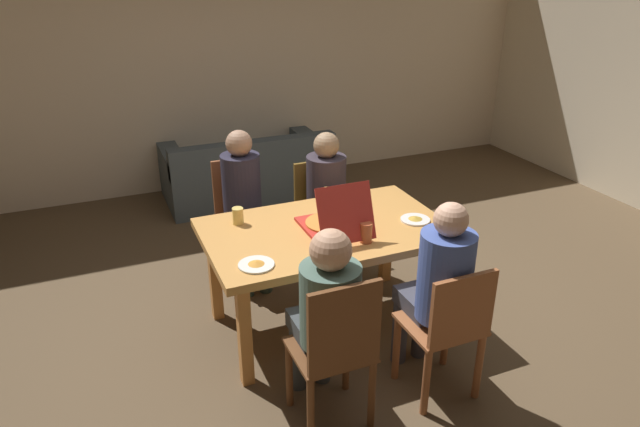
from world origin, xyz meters
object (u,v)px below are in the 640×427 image
(chair_0, at_px, (322,206))
(person_2, at_px, (438,282))
(dining_table, at_px, (326,239))
(person_0, at_px, (329,191))
(person_1, at_px, (326,307))
(drinking_glass_2, at_px, (366,233))
(person_3, at_px, (244,197))
(pizza_box_0, at_px, (333,222))
(chair_3, at_px, (240,213))
(plate_1, at_px, (415,219))
(chair_1, at_px, (336,350))
(plate_0, at_px, (256,264))
(drinking_glass_1, at_px, (238,216))
(drinking_glass_0, at_px, (327,197))
(couch, at_px, (247,174))
(chair_2, at_px, (448,329))

(chair_0, xyz_separation_m, person_2, (0.00, -1.73, 0.22))
(dining_table, xyz_separation_m, person_0, (0.36, 0.76, 0.01))
(person_1, height_order, drinking_glass_2, person_1)
(person_3, xyz_separation_m, pizza_box_0, (0.37, -0.87, 0.10))
(chair_3, bearing_deg, plate_1, -49.35)
(pizza_box_0, height_order, plate_1, pizza_box_0)
(person_0, height_order, person_1, person_1)
(chair_1, xyz_separation_m, plate_0, (-0.25, 0.62, 0.26))
(plate_1, height_order, drinking_glass_1, drinking_glass_1)
(person_0, distance_m, drinking_glass_0, 0.50)
(person_3, xyz_separation_m, plate_0, (-0.25, -1.14, 0.05))
(couch, bearing_deg, drinking_glass_1, -107.00)
(dining_table, height_order, drinking_glass_2, drinking_glass_2)
(person_2, relative_size, person_3, 0.99)
(couch, bearing_deg, person_1, -98.52)
(chair_0, height_order, drinking_glass_2, drinking_glass_2)
(drinking_glass_1, height_order, couch, drinking_glass_1)
(person_3, bearing_deg, chair_3, 90.00)
(drinking_glass_1, bearing_deg, chair_0, 34.87)
(person_1, bearing_deg, person_2, -2.46)
(pizza_box_0, xyz_separation_m, drinking_glass_1, (-0.56, 0.33, 0.01))
(dining_table, relative_size, person_3, 1.30)
(dining_table, xyz_separation_m, drinking_glass_1, (-0.53, 0.29, 0.15))
(chair_1, xyz_separation_m, person_1, (0.00, 0.14, 0.19))
(chair_2, relative_size, person_2, 0.72)
(person_1, relative_size, person_3, 0.96)
(drinking_glass_2, bearing_deg, chair_0, 80.26)
(chair_3, bearing_deg, chair_1, -90.00)
(couch, bearing_deg, pizza_box_0, -92.84)
(person_2, bearing_deg, person_0, 90.00)
(person_3, bearing_deg, plate_0, -102.19)
(drinking_glass_2, distance_m, couch, 2.90)
(chair_0, relative_size, person_2, 0.71)
(chair_0, distance_m, chair_1, 1.97)
(person_1, bearing_deg, person_3, 90.00)
(plate_1, bearing_deg, pizza_box_0, 170.92)
(dining_table, bearing_deg, drinking_glass_2, -62.60)
(chair_3, height_order, drinking_glass_1, chair_3)
(chair_2, xyz_separation_m, person_3, (-0.70, 1.78, 0.25))
(person_0, height_order, person_3, person_3)
(person_0, relative_size, drinking_glass_1, 10.10)
(drinking_glass_1, bearing_deg, person_3, 70.58)
(person_0, height_order, drinking_glass_1, person_0)
(person_2, height_order, drinking_glass_0, person_2)
(dining_table, height_order, person_2, person_2)
(chair_1, bearing_deg, dining_table, 70.07)
(dining_table, xyz_separation_m, drinking_glass_0, (0.16, 0.34, 0.16))
(dining_table, bearing_deg, person_1, -113.14)
(plate_0, bearing_deg, person_0, 48.85)
(chair_2, bearing_deg, plate_0, 145.87)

